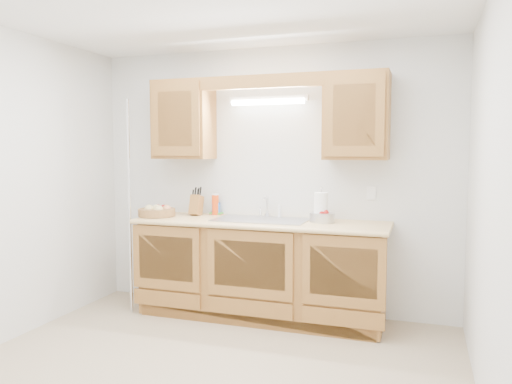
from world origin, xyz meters
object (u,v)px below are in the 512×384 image
at_px(apple_bowl, 322,217).
at_px(knife_block, 196,205).
at_px(fruit_basket, 157,211).
at_px(paper_towel, 321,207).

bearing_deg(apple_bowl, knife_block, 176.04).
relative_size(fruit_basket, knife_block, 1.63).
bearing_deg(paper_towel, knife_block, 176.47).
xyz_separation_m(fruit_basket, apple_bowl, (1.58, 0.11, 0.00)).
height_order(fruit_basket, paper_towel, paper_towel).
relative_size(fruit_basket, apple_bowl, 1.71).
relative_size(knife_block, paper_towel, 0.92).
height_order(knife_block, apple_bowl, knife_block).
xyz_separation_m(knife_block, paper_towel, (1.25, -0.08, 0.03)).
bearing_deg(apple_bowl, fruit_basket, -175.94).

